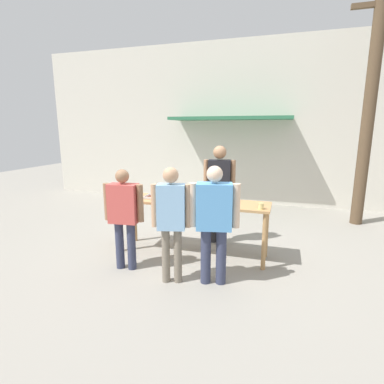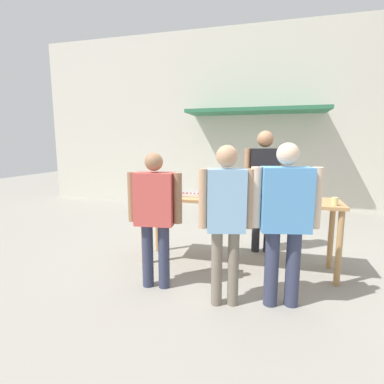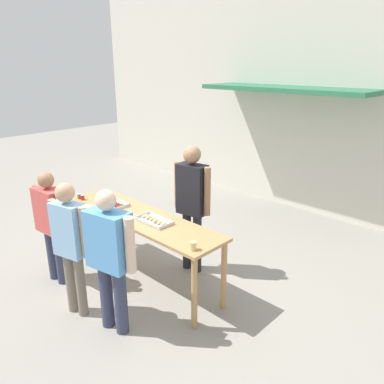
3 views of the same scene
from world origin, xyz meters
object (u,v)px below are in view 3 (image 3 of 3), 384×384
food_tray_sausages (113,203)px  person_server_behind_table (192,198)px  food_tray_buns (154,221)px  person_customer_with_cup (110,251)px  beer_cup (193,246)px  condiment_jar_ketchup (83,197)px  person_customer_holding_hotdog (51,219)px  person_customer_waiting_in_line (70,238)px  condiment_jar_mustard (79,196)px

food_tray_sausages → person_server_behind_table: (0.93, 0.66, 0.15)m
food_tray_buns → person_customer_with_cup: size_ratio=0.29×
person_server_behind_table → beer_cup: bearing=-54.2°
condiment_jar_ketchup → person_customer_holding_hotdog: (0.27, -0.63, -0.07)m
condiment_jar_ketchup → beer_cup: bearing=0.1°
condiment_jar_ketchup → person_server_behind_table: 1.65m
person_customer_with_cup → person_customer_waiting_in_line: size_ratio=1.01×
food_tray_buns → person_server_behind_table: (0.03, 0.66, 0.14)m
condiment_jar_mustard → person_customer_holding_hotdog: size_ratio=0.05×
food_tray_buns → condiment_jar_ketchup: condiment_jar_ketchup is taller
food_tray_sausages → food_tray_buns: (0.90, 0.00, 0.01)m
food_tray_buns → person_customer_waiting_in_line: bearing=-105.0°
food_tray_sausages → food_tray_buns: bearing=0.0°
food_tray_buns → person_customer_waiting_in_line: size_ratio=0.29×
food_tray_buns → person_customer_waiting_in_line: (-0.27, -1.01, 0.02)m
person_customer_with_cup → person_customer_holding_hotdog: bearing=-13.6°
food_tray_sausages → food_tray_buns: food_tray_buns is taller
condiment_jar_mustard → person_customer_waiting_in_line: 1.43m
person_customer_waiting_in_line → person_customer_holding_hotdog: bearing=-26.6°
beer_cup → person_customer_with_cup: person_customer_with_cup is taller
condiment_jar_mustard → beer_cup: bearing=0.3°
food_tray_buns → food_tray_sausages: bearing=-180.0°
person_server_behind_table → person_customer_with_cup: (0.26, -1.53, -0.13)m
beer_cup → person_customer_holding_hotdog: size_ratio=0.06×
beer_cup → person_customer_waiting_in_line: 1.40m
person_customer_with_cup → beer_cup: bearing=-142.1°
beer_cup → person_customer_with_cup: 0.88m
food_tray_buns → person_customer_holding_hotdog: 1.38m
food_tray_buns → condiment_jar_mustard: 1.47m
person_customer_waiting_in_line → condiment_jar_mustard: bearing=-48.5°
food_tray_buns → person_server_behind_table: 0.67m
condiment_jar_ketchup → beer_cup: size_ratio=0.80×
food_tray_sausages → condiment_jar_mustard: bearing=-159.7°
person_server_behind_table → person_customer_waiting_in_line: size_ratio=1.12×
person_server_behind_table → person_customer_waiting_in_line: person_server_behind_table is taller
food_tray_sausages → beer_cup: 1.77m
condiment_jar_ketchup → person_server_behind_table: (1.41, 0.85, 0.13)m
food_tray_sausages → condiment_jar_mustard: condiment_jar_mustard is taller
condiment_jar_ketchup → person_server_behind_table: person_server_behind_table is taller
person_customer_waiting_in_line → food_tray_sausages: bearing=-72.6°
food_tray_sausages → beer_cup: (1.76, -0.20, 0.03)m
food_tray_sausages → person_customer_holding_hotdog: bearing=-104.0°
person_customer_holding_hotdog → food_tray_buns: bearing=-148.8°
food_tray_buns → condiment_jar_ketchup: bearing=-171.8°
condiment_jar_ketchup → food_tray_sausages: bearing=22.6°
person_customer_waiting_in_line → person_customer_with_cup: bearing=179.7°
food_tray_sausages → person_server_behind_table: size_ratio=0.26×
food_tray_buns → beer_cup: beer_cup is taller
person_customer_with_cup → person_customer_waiting_in_line: (-0.56, -0.14, 0.01)m
person_customer_with_cup → person_server_behind_table: bearing=-92.3°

